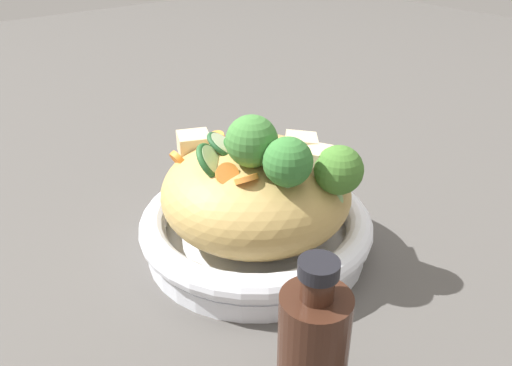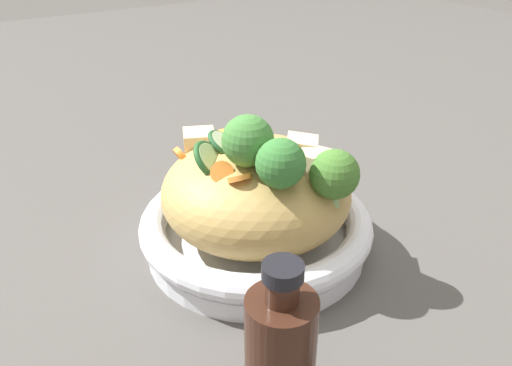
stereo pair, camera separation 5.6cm
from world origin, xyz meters
The scene contains 8 objects.
ground_plane centered at (0.00, 0.00, 0.00)m, with size 3.00×3.00×0.00m, color #4B4845.
serving_bowl centered at (0.00, 0.00, 0.03)m, with size 0.26×0.26×0.05m.
noodle_heap centered at (0.00, 0.00, 0.08)m, with size 0.21×0.21×0.11m.
broccoli_florets centered at (0.05, 0.00, 0.14)m, with size 0.13×0.13×0.09m.
carrot_coins centered at (0.01, -0.02, 0.12)m, with size 0.14×0.10×0.04m.
zucchini_slices centered at (0.00, -0.02, 0.13)m, with size 0.10×0.12×0.04m.
chicken_chunks centered at (0.00, 0.01, 0.12)m, with size 0.17×0.11×0.04m.
soy_sauce_bottle centered at (0.19, -0.10, 0.06)m, with size 0.05×0.05×0.14m.
Camera 1 is at (0.38, -0.31, 0.36)m, focal length 36.65 mm.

